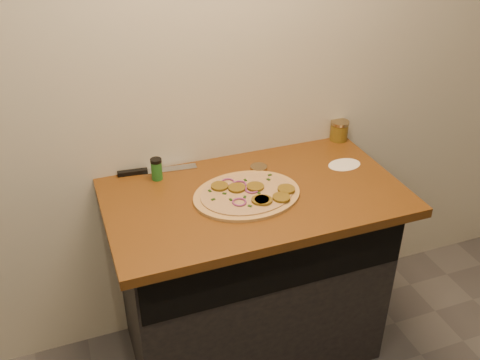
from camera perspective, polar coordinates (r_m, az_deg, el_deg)
name	(u,v)px	position (r m, az deg, el deg)	size (l,w,h in m)	color
cabinet	(251,276)	(2.46, 1.14, -10.23)	(1.10, 0.60, 0.86)	black
countertop	(254,196)	(2.17, 1.55, -1.74)	(1.20, 0.70, 0.04)	#623312
pizza	(248,194)	(2.12, 0.82, -1.51)	(0.46, 0.46, 0.03)	tan
chefs_knife	(150,171)	(2.32, -9.55, 0.97)	(0.34, 0.07, 0.02)	#B7BAC1
mason_jar_lid	(259,168)	(2.31, 2.01, 1.30)	(0.07, 0.07, 0.02)	#988058
salsa_jar	(339,130)	(2.59, 10.53, 5.22)	(0.09, 0.09, 0.10)	#A43010
spice_shaker	(157,169)	(2.25, -8.89, 1.17)	(0.05, 0.05, 0.10)	#206724
flour_spill	(344,165)	(2.39, 11.07, 1.62)	(0.15, 0.15, 0.00)	white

